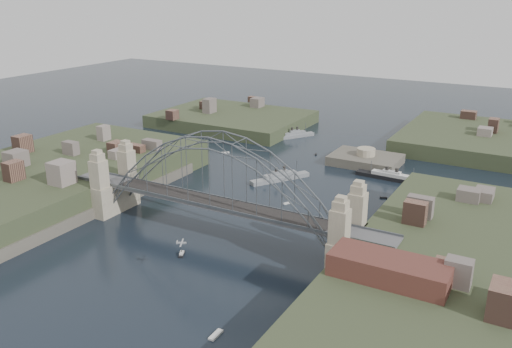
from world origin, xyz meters
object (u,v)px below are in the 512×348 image
Objects in this scene: naval_cruiser_far at (294,135)px; ocean_liner at (391,177)px; bridge at (217,187)px; fort_island at (365,165)px; naval_cruiser_near at (280,178)px; wharf_shed at (389,269)px.

naval_cruiser_far is 55.70m from ocean_liner.
naval_cruiser_far is 0.69× the size of ocean_liner.
bridge is 3.82× the size of fort_island.
naval_cruiser_near reaches higher than naval_cruiser_far.
bridge is at bearing -112.15° from ocean_liner.
ocean_liner is (-20.09, 72.75, -9.17)m from wharf_shed.
wharf_shed is at bearing -69.15° from fort_island.
ocean_liner is (11.91, -11.25, 1.17)m from fort_island.
wharf_shed reaches higher than naval_cruiser_far.
bridge is 43.56m from naval_cruiser_near.
wharf_shed is 76.03m from ocean_liner.
fort_island is (12.00, 70.00, -12.66)m from bridge.
wharf_shed is 123.08m from naval_cruiser_far.
naval_cruiser_far is at bearing 147.24° from ocean_liner.
naval_cruiser_near is at bearing -149.59° from ocean_liner.
fort_island reaches higher than naval_cruiser_near.
bridge is at bearing -99.73° from fort_island.
wharf_shed is at bearing -74.56° from ocean_liner.
naval_cruiser_far is at bearing 104.46° from bridge.
bridge is 4.20× the size of wharf_shed.
wharf_shed is 0.91× the size of ocean_liner.
bridge is 46.23m from wharf_shed.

